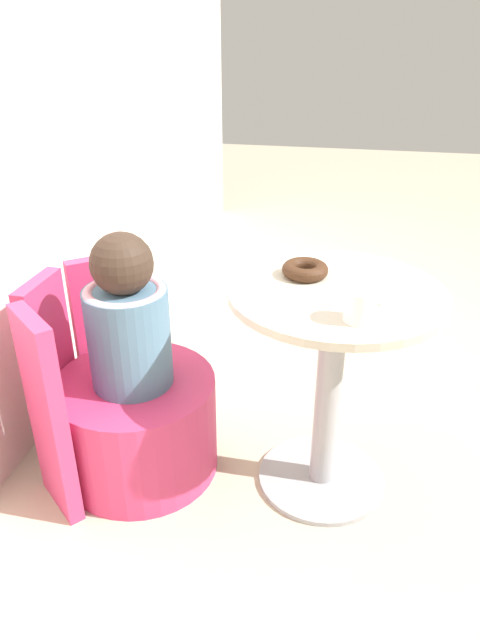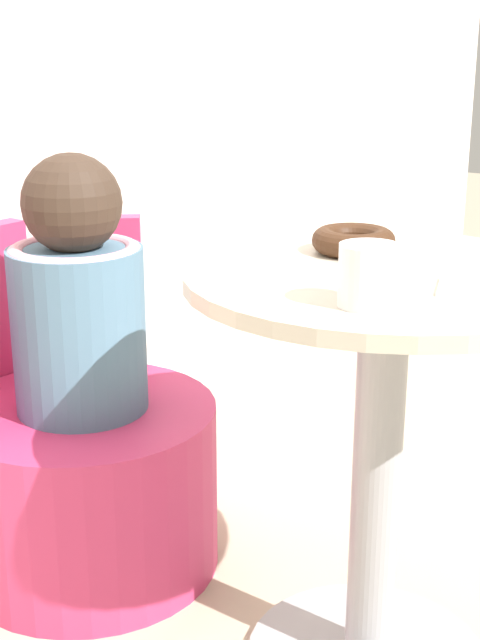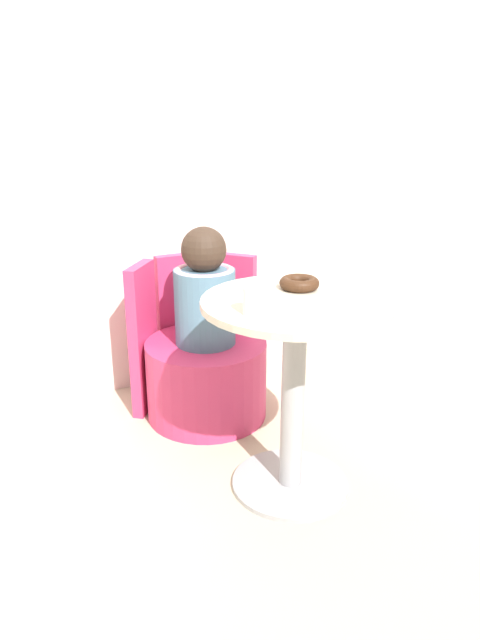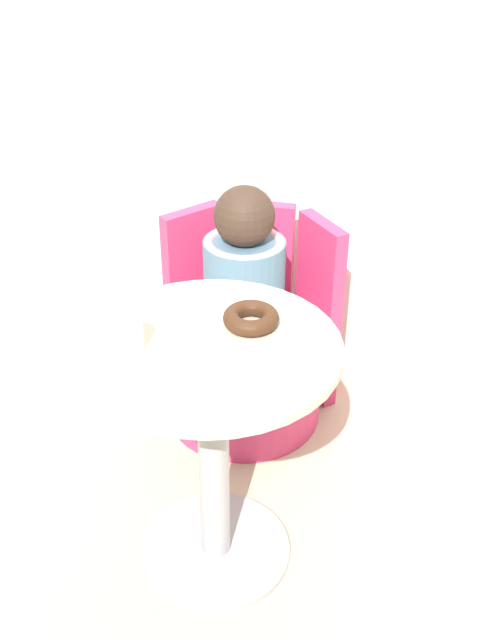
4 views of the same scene
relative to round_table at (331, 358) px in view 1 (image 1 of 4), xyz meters
The scene contains 8 objects.
ground_plane 0.50m from the round_table, 22.80° to the right, with size 12.00×12.00×0.00m, color #B7A88E.
round_table is the anchor object (origin of this frame).
tub_chair 0.72m from the round_table, 94.86° to the left, with size 0.55×0.55×0.36m.
booth_backrest 0.89m from the round_table, 93.59° to the left, with size 0.65×0.24×0.70m.
child_figure 0.65m from the round_table, 94.86° to the left, with size 0.27×0.27×0.52m.
donut 0.29m from the round_table, 53.16° to the left, with size 0.14×0.14×0.04m.
cup 0.34m from the round_table, 160.63° to the right, with size 0.08×0.08×0.09m.
paper_napkin 0.29m from the round_table, 100.35° to the right, with size 0.13×0.13×0.01m.
Camera 1 is at (-1.58, -0.02, 1.42)m, focal length 32.00 mm.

